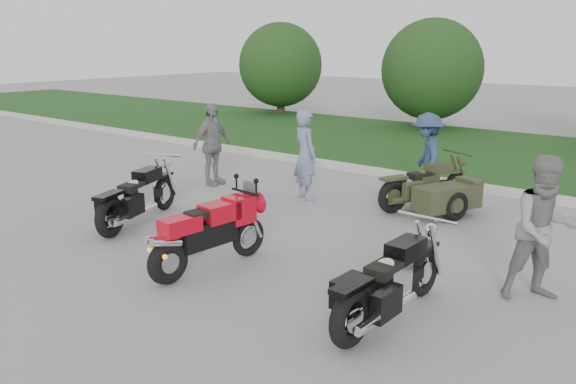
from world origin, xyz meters
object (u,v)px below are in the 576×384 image
Objects in this scene: cruiser_right at (388,286)px; person_back at (212,144)px; sportbike_red at (208,232)px; person_stripe at (305,155)px; person_denim at (427,157)px; cruiser_sidecar at (436,193)px; person_grey at (544,229)px; cruiser_left at (136,199)px.

cruiser_right is 1.25× the size of person_back.
person_back is at bearing 153.96° from cruiser_right.
sportbike_red is at bearing -136.91° from person_back.
person_stripe reaches higher than person_denim.
person_grey is (2.54, -2.65, 0.51)m from cruiser_sidecar.
person_denim is (-0.60, 0.79, 0.48)m from cruiser_sidecar.
cruiser_left is (-2.50, 0.67, -0.10)m from sportbike_red.
person_back is (-4.32, -1.82, 0.03)m from person_denim.
person_stripe is (-3.90, 3.68, 0.47)m from cruiser_right.
person_denim is at bearing 112.74° from cruiser_right.
cruiser_left is 5.50m from cruiser_sidecar.
person_grey is 4.65m from person_denim.
cruiser_right is 1.29× the size of person_denim.
person_stripe is 1.00× the size of person_back.
person_grey reaches higher than sportbike_red.
sportbike_red is 2.74m from cruiser_right.
person_back is (-6.27, 3.34, 0.47)m from cruiser_right.
person_denim is (0.78, 5.35, 0.32)m from sportbike_red.
person_stripe reaches higher than sportbike_red.
person_back reaches higher than cruiser_sidecar.
sportbike_red is 5.01m from person_back.
person_back is (-7.45, 1.61, 0.01)m from person_grey.
person_denim is 4.68m from person_back.
cruiser_sidecar is at bearing -80.09° from person_back.
person_stripe is at bearing -141.62° from cruiser_sidecar.
person_stripe reaches higher than cruiser_left.
person_stripe is 2.45m from person_denim.
cruiser_sidecar is at bearing 109.23° from cruiser_right.
cruiser_right is 4.58m from cruiser_sidecar.
cruiser_left is 1.08× the size of cruiser_sidecar.
person_grey is (5.09, -1.95, -0.01)m from person_stripe.
person_grey is 7.63m from person_back.
person_stripe is 1.04× the size of person_denim.
cruiser_sidecar is at bearing 79.09° from sportbike_red.
person_grey is at bearing -104.17° from person_back.
sportbike_red is 0.89× the size of cruiser_right.
cruiser_sidecar is 1.19× the size of person_denim.
cruiser_sidecar is 1.10m from person_denim.
cruiser_right is (2.73, 0.19, -0.12)m from sportbike_red.
person_stripe is 5.45m from person_grey.
person_stripe is (-1.17, 3.87, 0.35)m from sportbike_red.
person_grey reaches higher than cruiser_left.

